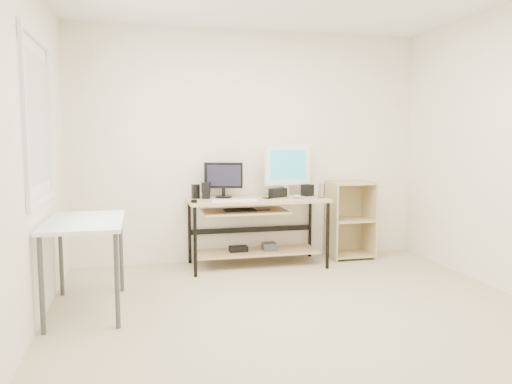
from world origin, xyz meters
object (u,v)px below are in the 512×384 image
at_px(desk, 255,218).
at_px(shelf_unit, 349,219).
at_px(side_table, 85,230).
at_px(black_monitor, 224,178).
at_px(audio_controller, 196,191).
at_px(white_imac, 288,166).

relative_size(desk, shelf_unit, 1.67).
distance_m(side_table, shelf_unit, 3.09).
distance_m(shelf_unit, black_monitor, 1.58).
bearing_deg(black_monitor, desk, -8.77).
bearing_deg(side_table, shelf_unit, 23.33).
distance_m(desk, black_monitor, 0.56).
height_order(shelf_unit, audio_controller, audio_controller).
bearing_deg(black_monitor, white_imac, 15.58).
bearing_deg(audio_controller, white_imac, -19.90).
xyz_separation_m(white_imac, audio_controller, (-1.04, -0.02, -0.26)).
bearing_deg(shelf_unit, desk, -172.23).
height_order(desk, white_imac, white_imac).
xyz_separation_m(shelf_unit, audio_controller, (-1.80, -0.03, 0.38)).
height_order(side_table, shelf_unit, shelf_unit).
distance_m(desk, white_imac, 0.70).
relative_size(black_monitor, audio_controller, 2.68).
relative_size(white_imac, audio_controller, 3.74).
bearing_deg(desk, audio_controller, 168.49).
relative_size(desk, side_table, 1.50).
bearing_deg(audio_controller, black_monitor, -18.03).
distance_m(shelf_unit, white_imac, 0.99).
xyz_separation_m(desk, white_imac, (0.41, 0.14, 0.55)).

